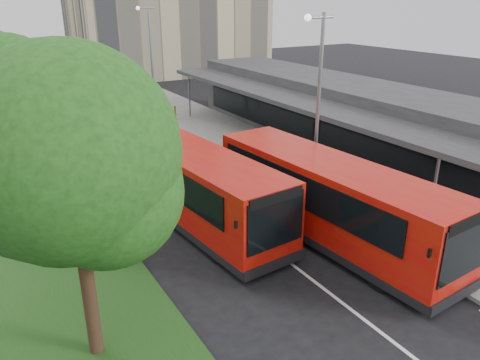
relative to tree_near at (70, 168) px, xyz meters
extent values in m
plane|color=black|center=(7.01, 2.95, -5.15)|extent=(120.00, 120.00, 0.00)
cube|color=slate|center=(13.01, 22.95, -5.08)|extent=(5.00, 80.00, 0.15)
cube|color=#1C4215|center=(0.01, 22.95, -5.10)|extent=(5.00, 80.00, 0.10)
cube|color=silver|center=(7.01, 17.95, -5.15)|extent=(0.12, 70.00, 0.01)
cube|color=silver|center=(10.31, 0.95, -5.15)|extent=(0.12, 2.00, 0.01)
cube|color=silver|center=(10.31, 6.95, -5.15)|extent=(0.12, 2.00, 0.01)
cube|color=silver|center=(10.31, 12.95, -5.15)|extent=(0.12, 2.00, 0.01)
cube|color=silver|center=(10.31, 18.95, -5.15)|extent=(0.12, 2.00, 0.01)
cube|color=silver|center=(10.31, 24.95, -5.15)|extent=(0.12, 2.00, 0.01)
cube|color=silver|center=(10.31, 30.95, -5.15)|extent=(0.12, 2.00, 0.01)
cube|color=silver|center=(10.31, 36.95, -5.15)|extent=(0.12, 2.00, 0.01)
cube|color=silver|center=(10.31, 42.95, -5.15)|extent=(0.12, 2.00, 0.01)
cube|color=silver|center=(10.31, 48.95, -5.15)|extent=(0.12, 2.00, 0.01)
cube|color=#29292B|center=(18.01, 10.95, -3.15)|extent=(5.00, 26.00, 4.00)
cube|color=black|center=(15.49, 10.95, -3.55)|extent=(0.06, 24.00, 2.20)
cube|color=#29292B|center=(14.21, 10.95, -1.85)|extent=(2.80, 26.00, 0.25)
cylinder|color=gray|center=(12.91, -0.05, -3.50)|extent=(0.12, 0.12, 3.30)
cylinder|color=gray|center=(12.91, 21.95, -3.50)|extent=(0.12, 0.12, 3.30)
cylinder|color=#342115|center=(0.01, -0.05, -3.20)|extent=(0.36, 0.36, 3.90)
sphere|color=#1A4713|center=(0.01, -0.05, 0.34)|extent=(4.96, 4.96, 4.96)
sphere|color=#1A4713|center=(0.61, -0.45, -0.54)|extent=(3.55, 3.55, 3.55)
sphere|color=#1A4713|center=(-0.49, 0.45, -0.28)|extent=(3.90, 3.90, 3.90)
cylinder|color=#342115|center=(0.01, 11.95, -3.35)|extent=(0.36, 0.36, 3.60)
sphere|color=#1A4713|center=(0.01, 11.95, -0.08)|extent=(4.58, 4.58, 4.58)
sphere|color=#1A4713|center=(0.61, 11.55, -0.90)|extent=(3.27, 3.27, 3.27)
sphere|color=#1A4713|center=(0.61, 23.55, -1.12)|extent=(3.10, 3.10, 3.10)
cylinder|color=gray|center=(11.21, 4.95, -1.00)|extent=(0.16, 0.16, 8.00)
cylinder|color=gray|center=(11.01, 4.95, 2.80)|extent=(1.40, 0.10, 0.10)
sphere|color=silver|center=(10.41, 4.95, 2.80)|extent=(0.28, 0.28, 0.28)
cylinder|color=gray|center=(11.21, 24.95, -1.00)|extent=(0.16, 0.16, 8.00)
cylinder|color=gray|center=(11.01, 24.95, 2.80)|extent=(1.40, 0.10, 0.10)
sphere|color=silver|center=(10.41, 24.95, 2.80)|extent=(0.28, 0.28, 0.28)
cube|color=#B1090B|center=(9.35, 1.78, -3.43)|extent=(3.32, 10.92, 2.72)
cube|color=black|center=(9.35, 1.78, -4.76)|extent=(3.34, 10.94, 0.31)
cube|color=black|center=(9.73, -3.61, -3.15)|extent=(2.30, 0.21, 1.79)
cube|color=black|center=(8.96, 7.17, -3.00)|extent=(2.25, 0.21, 1.33)
cube|color=black|center=(8.03, 2.00, -2.95)|extent=(0.70, 9.21, 1.23)
cube|color=black|center=(10.62, 2.18, -2.95)|extent=(0.70, 9.21, 1.23)
cube|color=black|center=(9.73, -3.62, -4.74)|extent=(2.56, 0.26, 0.36)
cube|color=black|center=(9.73, -3.62, -2.28)|extent=(2.15, 0.19, 0.36)
cube|color=black|center=(8.28, -3.48, -2.90)|extent=(0.09, 0.09, 0.26)
cylinder|color=black|center=(8.52, -1.77, -4.69)|extent=(0.37, 0.94, 0.92)
cylinder|color=black|center=(10.67, -1.62, -4.69)|extent=(0.37, 0.94, 0.92)
cylinder|color=black|center=(8.02, 5.19, -4.69)|extent=(0.37, 0.94, 0.92)
cylinder|color=black|center=(10.17, 5.34, -4.69)|extent=(0.37, 0.94, 0.92)
cube|color=#B1090B|center=(5.60, 5.93, -3.45)|extent=(3.50, 10.84, 2.69)
cube|color=black|center=(5.60, 5.93, -4.77)|extent=(3.52, 10.86, 0.30)
cube|color=black|center=(6.09, 0.60, -3.17)|extent=(2.28, 0.26, 1.78)
cube|color=black|center=(5.11, 11.25, -3.02)|extent=(2.23, 0.25, 1.32)
cube|color=black|center=(4.29, 6.11, -2.97)|extent=(0.88, 9.10, 1.22)
cube|color=black|center=(6.86, 6.35, -2.97)|extent=(0.88, 9.10, 1.22)
cube|color=black|center=(6.09, 0.59, -4.75)|extent=(2.53, 0.31, 0.36)
cube|color=black|center=(6.09, 0.59, -2.31)|extent=(2.13, 0.23, 0.36)
cube|color=black|center=(4.65, 0.69, -2.92)|extent=(0.09, 0.09, 0.25)
cube|color=black|center=(7.48, 0.95, -2.92)|extent=(0.09, 0.09, 0.25)
cylinder|color=black|center=(4.85, 2.39, -4.70)|extent=(0.39, 0.94, 0.91)
cylinder|color=black|center=(6.98, 2.59, -4.70)|extent=(0.39, 0.94, 0.91)
cylinder|color=black|center=(4.23, 9.26, -4.70)|extent=(0.39, 0.94, 0.91)
cylinder|color=black|center=(6.35, 9.46, -4.70)|extent=(0.39, 0.94, 0.91)
cylinder|color=#341E15|center=(12.80, 13.14, -4.58)|extent=(0.59, 0.59, 0.85)
cylinder|color=yellow|center=(11.68, 21.96, -4.53)|extent=(0.18, 0.18, 0.94)
imported|color=#530B11|center=(9.06, 39.92, -4.53)|extent=(2.35, 3.89, 1.24)
imported|color=navy|center=(5.55, 46.60, -4.50)|extent=(2.50, 4.21, 1.31)
camera|label=1|loc=(-1.73, -10.36, 3.54)|focal=35.00mm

